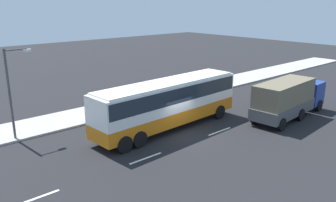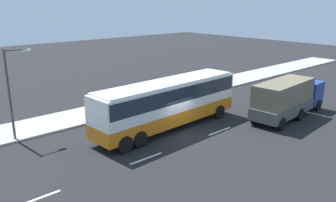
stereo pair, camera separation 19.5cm
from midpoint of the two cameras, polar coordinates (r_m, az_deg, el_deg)
ground_plane at (r=24.80m, az=2.28°, el=-5.39°), size 120.00×120.00×0.00m
sidewalk_curb at (r=30.79m, az=-8.13°, el=-1.07°), size 80.00×4.00×0.15m
lane_centreline at (r=21.04m, az=-3.68°, el=-9.48°), size 26.30×0.16×0.01m
coach_bus at (r=25.08m, az=0.27°, el=0.22°), size 12.37×3.17×3.58m
cargo_truck at (r=29.35m, az=19.43°, el=0.54°), size 8.61×3.02×3.10m
car_black_sedan at (r=36.39m, az=17.54°, el=2.10°), size 4.53×2.06×1.37m
pedestrian_near_curb at (r=34.59m, az=2.09°, el=2.85°), size 0.32×0.32×1.74m
street_lamp at (r=24.83m, az=-24.11°, el=2.14°), size 1.76×0.24×6.07m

